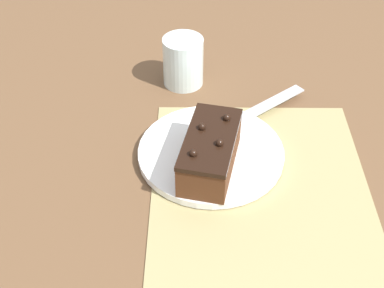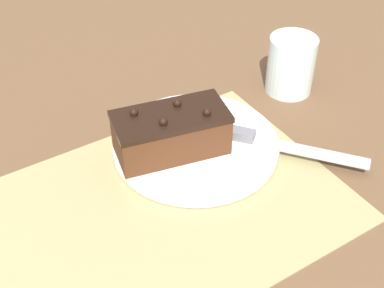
{
  "view_description": "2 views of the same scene",
  "coord_description": "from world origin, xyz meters",
  "px_view_note": "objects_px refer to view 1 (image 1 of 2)",
  "views": [
    {
      "loc": [
        0.56,
        -0.1,
        0.61
      ],
      "look_at": [
        -0.07,
        -0.11,
        0.05
      ],
      "focal_mm": 50.0,
      "sensor_mm": 36.0,
      "label": 1
    },
    {
      "loc": [
        0.23,
        0.42,
        0.51
      ],
      "look_at": [
        -0.08,
        -0.06,
        0.03
      ],
      "focal_mm": 50.0,
      "sensor_mm": 36.0,
      "label": 2
    }
  ],
  "objects_px": {
    "serving_knife": "(236,120)",
    "drinking_glass": "(183,61)",
    "cake_plate": "(211,153)",
    "chocolate_cake": "(210,152)"
  },
  "relations": [
    {
      "from": "serving_knife",
      "to": "drinking_glass",
      "type": "xyz_separation_m",
      "value": [
        -0.14,
        -0.1,
        0.03
      ]
    },
    {
      "from": "cake_plate",
      "to": "serving_knife",
      "type": "distance_m",
      "value": 0.09
    },
    {
      "from": "cake_plate",
      "to": "drinking_glass",
      "type": "relative_size",
      "value": 2.52
    },
    {
      "from": "cake_plate",
      "to": "drinking_glass",
      "type": "xyz_separation_m",
      "value": [
        -0.22,
        -0.05,
        0.04
      ]
    },
    {
      "from": "serving_knife",
      "to": "drinking_glass",
      "type": "height_order",
      "value": "drinking_glass"
    },
    {
      "from": "cake_plate",
      "to": "chocolate_cake",
      "type": "xyz_separation_m",
      "value": [
        0.04,
        -0.0,
        0.04
      ]
    },
    {
      "from": "cake_plate",
      "to": "serving_knife",
      "type": "height_order",
      "value": "serving_knife"
    },
    {
      "from": "cake_plate",
      "to": "chocolate_cake",
      "type": "distance_m",
      "value": 0.05
    },
    {
      "from": "serving_knife",
      "to": "drinking_glass",
      "type": "bearing_deg",
      "value": 174.84
    },
    {
      "from": "chocolate_cake",
      "to": "serving_knife",
      "type": "height_order",
      "value": "chocolate_cake"
    }
  ]
}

